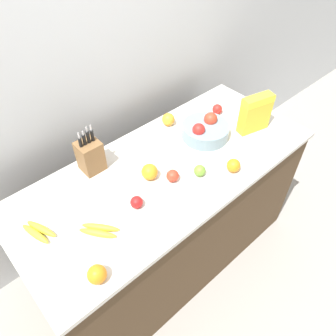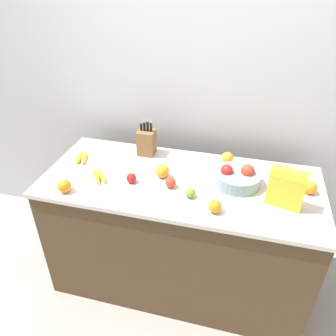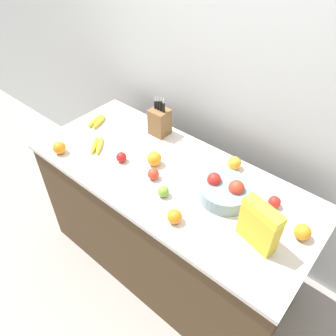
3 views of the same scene
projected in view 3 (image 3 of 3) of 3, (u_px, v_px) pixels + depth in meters
ground_plane at (169, 261)px, 2.57m from camera, size 14.00×14.00×0.00m
wall_back at (231, 80)px, 2.05m from camera, size 9.00×0.06×2.60m
counter at (169, 223)px, 2.26m from camera, size 1.80×0.78×0.93m
knife_block at (160, 121)px, 2.20m from camera, size 0.12×0.12×0.29m
cereal_box at (260, 224)px, 1.50m from camera, size 0.21×0.12×0.24m
fruit_bowl at (225, 191)px, 1.78m from camera, size 0.29×0.29×0.14m
banana_bunch_left at (97, 121)px, 2.34m from camera, size 0.12×0.18×0.03m
banana_bunch_right at (97, 145)px, 2.14m from camera, size 0.17×0.18×0.03m
apple_rear at (274, 202)px, 1.74m from camera, size 0.07×0.07×0.07m
apple_near_bananas at (153, 174)px, 1.90m from camera, size 0.07×0.07×0.07m
apple_front at (121, 157)px, 2.02m from camera, size 0.06×0.06×0.06m
apple_leftmost at (163, 191)px, 1.79m from camera, size 0.07×0.07×0.07m
orange_front_center at (154, 159)px, 1.99m from camera, size 0.09×0.09×0.09m
orange_near_bowl at (302, 232)px, 1.58m from camera, size 0.08×0.08×0.08m
orange_front_right at (59, 148)px, 2.07m from camera, size 0.08×0.08×0.08m
orange_mid_left at (234, 163)px, 1.96m from camera, size 0.08×0.08×0.08m
orange_back_center at (174, 216)px, 1.65m from camera, size 0.08×0.08×0.08m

